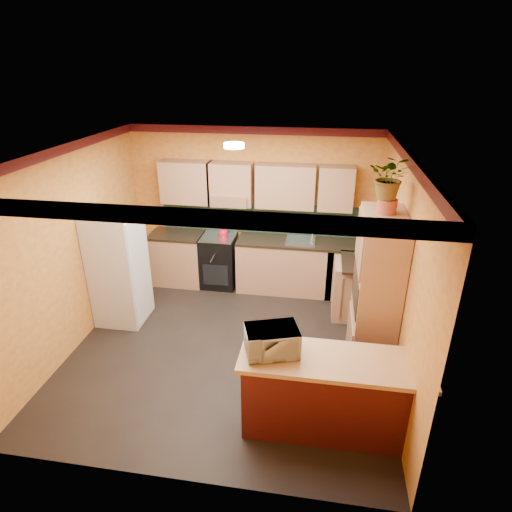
{
  "coord_description": "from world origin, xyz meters",
  "views": [
    {
      "loc": [
        1.14,
        -4.77,
        3.62
      ],
      "look_at": [
        0.31,
        0.45,
        1.22
      ],
      "focal_mm": 30.0,
      "sensor_mm": 36.0,
      "label": 1
    }
  ],
  "objects_px": {
    "base_cabinets_back": "(255,264)",
    "breakfast_bar": "(331,397)",
    "fridge": "(119,269)",
    "pantry": "(375,298)",
    "microwave": "(272,341)",
    "stove": "(219,261)"
  },
  "relations": [
    {
      "from": "stove",
      "to": "fridge",
      "type": "bearing_deg",
      "value": -132.13
    },
    {
      "from": "pantry",
      "to": "microwave",
      "type": "relative_size",
      "value": 4.01
    },
    {
      "from": "breakfast_bar",
      "to": "base_cabinets_back",
      "type": "bearing_deg",
      "value": 113.17
    },
    {
      "from": "base_cabinets_back",
      "to": "fridge",
      "type": "distance_m",
      "value": 2.28
    },
    {
      "from": "stove",
      "to": "breakfast_bar",
      "type": "bearing_deg",
      "value": -57.66
    },
    {
      "from": "stove",
      "to": "microwave",
      "type": "distance_m",
      "value": 3.37
    },
    {
      "from": "fridge",
      "to": "microwave",
      "type": "distance_m",
      "value": 3.04
    },
    {
      "from": "base_cabinets_back",
      "to": "pantry",
      "type": "distance_m",
      "value": 2.71
    },
    {
      "from": "fridge",
      "to": "microwave",
      "type": "height_order",
      "value": "fridge"
    },
    {
      "from": "stove",
      "to": "breakfast_bar",
      "type": "xyz_separation_m",
      "value": [
        1.93,
        -3.05,
        -0.02
      ]
    },
    {
      "from": "base_cabinets_back",
      "to": "breakfast_bar",
      "type": "bearing_deg",
      "value": -66.83
    },
    {
      "from": "pantry",
      "to": "fridge",
      "type": "bearing_deg",
      "value": 169.98
    },
    {
      "from": "fridge",
      "to": "pantry",
      "type": "height_order",
      "value": "pantry"
    },
    {
      "from": "fridge",
      "to": "pantry",
      "type": "bearing_deg",
      "value": -10.02
    },
    {
      "from": "base_cabinets_back",
      "to": "microwave",
      "type": "bearing_deg",
      "value": -77.55
    },
    {
      "from": "microwave",
      "to": "base_cabinets_back",
      "type": "bearing_deg",
      "value": 84.08
    },
    {
      "from": "pantry",
      "to": "breakfast_bar",
      "type": "xyz_separation_m",
      "value": [
        -0.48,
        -1.09,
        -0.61
      ]
    },
    {
      "from": "base_cabinets_back",
      "to": "microwave",
      "type": "distance_m",
      "value": 3.18
    },
    {
      "from": "base_cabinets_back",
      "to": "fridge",
      "type": "xyz_separation_m",
      "value": [
        -1.82,
        -1.32,
        0.41
      ]
    },
    {
      "from": "base_cabinets_back",
      "to": "breakfast_bar",
      "type": "distance_m",
      "value": 3.31
    },
    {
      "from": "pantry",
      "to": "microwave",
      "type": "height_order",
      "value": "pantry"
    },
    {
      "from": "base_cabinets_back",
      "to": "microwave",
      "type": "relative_size",
      "value": 6.98
    }
  ]
}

